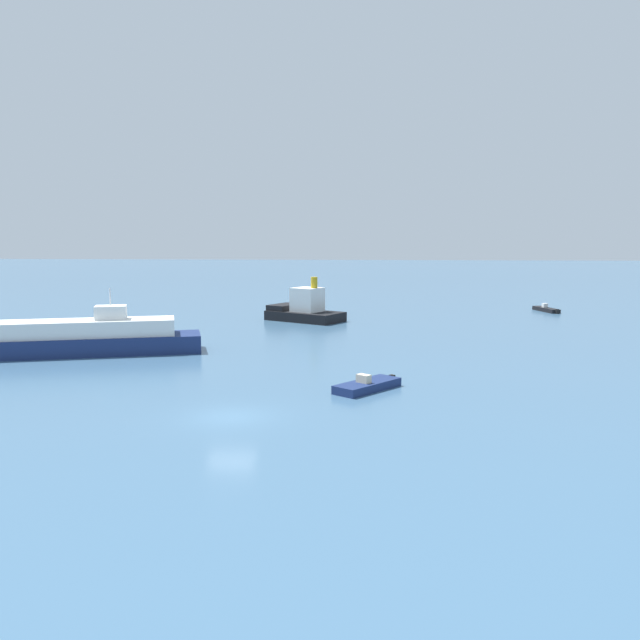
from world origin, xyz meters
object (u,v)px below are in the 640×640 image
Objects in this scene: white_riverboat at (81,338)px; small_motorboat at (367,385)px; fishing_skiff at (546,309)px; tugboat at (304,310)px.

white_riverboat is 3.99× the size of small_motorboat.
fishing_skiff is 0.26× the size of white_riverboat.
small_motorboat is at bearing -116.97° from fishing_skiff.
white_riverboat reaches higher than fishing_skiff.
fishing_skiff is 0.53× the size of tugboat.
small_motorboat is (6.84, -32.43, -0.93)m from tugboat.
tugboat reaches higher than fishing_skiff.
small_motorboat is at bearing -25.46° from white_riverboat.
white_riverboat is (-15.80, -21.65, 0.07)m from tugboat.
white_riverboat is (-44.52, -32.20, 1.03)m from fishing_skiff.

